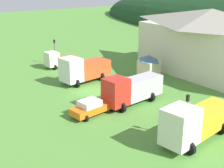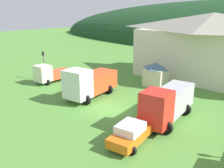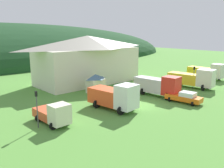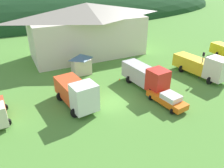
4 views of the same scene
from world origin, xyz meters
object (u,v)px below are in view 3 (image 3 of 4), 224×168
object	(u,v)px
flatbed_truck_yellow	(208,71)
traffic_light_west	(37,106)
service_pickup_orange	(185,97)
heavy_rig_striped	(194,78)
crane_truck_red	(158,85)
traffic_light_east	(194,75)
heavy_rig_white	(115,96)
traffic_cone_near_pickup	(133,94)
depot_building	(88,59)
light_truck_cream	(54,114)
play_shed_cream	(96,83)

from	to	relation	value
flatbed_truck_yellow	traffic_light_west	xyz separation A→B (m)	(-39.27, -0.92, 0.81)
flatbed_truck_yellow	service_pickup_orange	world-z (taller)	flatbed_truck_yellow
heavy_rig_striped	flatbed_truck_yellow	distance (m)	10.14
heavy_rig_striped	flatbed_truck_yellow	world-z (taller)	heavy_rig_striped
crane_truck_red	service_pickup_orange	world-z (taller)	crane_truck_red
heavy_rig_striped	traffic_light_east	world-z (taller)	traffic_light_east
heavy_rig_white	traffic_cone_near_pickup	xyz separation A→B (m)	(7.64, 3.94, -1.80)
depot_building	traffic_light_east	bearing A→B (deg)	-57.17
light_truck_cream	service_pickup_orange	xyz separation A→B (m)	(18.06, -5.19, -0.39)
heavy_rig_white	traffic_cone_near_pickup	size ratio (longest dim) A/B	14.64
light_truck_cream	crane_truck_red	bearing A→B (deg)	86.27
crane_truck_red	play_shed_cream	bearing A→B (deg)	-149.02
play_shed_cream	traffic_light_west	distance (m)	15.77
traffic_light_east	heavy_rig_white	bearing A→B (deg)	177.52
heavy_rig_white	crane_truck_red	world-z (taller)	heavy_rig_white
depot_building	heavy_rig_white	xyz separation A→B (m)	(-7.50, -16.13, -3.01)
heavy_rig_striped	traffic_light_west	world-z (taller)	traffic_light_west
play_shed_cream	traffic_light_west	bearing A→B (deg)	-151.07
light_truck_cream	heavy_rig_striped	distance (m)	27.67
service_pickup_orange	traffic_light_west	size ratio (longest dim) A/B	1.32
heavy_rig_white	service_pickup_orange	xyz separation A→B (m)	(9.53, -4.50, -0.97)
play_shed_cream	light_truck_cream	world-z (taller)	play_shed_cream
heavy_rig_striped	heavy_rig_white	bearing A→B (deg)	-98.63
play_shed_cream	flatbed_truck_yellow	xyz separation A→B (m)	(25.49, -6.70, 0.03)
light_truck_cream	heavy_rig_white	xyz separation A→B (m)	(8.54, -0.69, 0.58)
depot_building	heavy_rig_striped	distance (m)	20.44
light_truck_cream	heavy_rig_white	distance (m)	8.58
traffic_light_west	traffic_cone_near_pickup	distance (m)	18.36
depot_building	traffic_light_west	distance (m)	23.51
heavy_rig_white	heavy_rig_striped	bearing A→B (deg)	81.46
crane_truck_red	traffic_light_west	xyz separation A→B (m)	(-19.96, 0.62, 0.71)
play_shed_cream	flatbed_truck_yellow	distance (m)	26.36
flatbed_truck_yellow	depot_building	bearing A→B (deg)	-122.73
play_shed_cream	traffic_light_west	xyz separation A→B (m)	(-13.78, -7.62, 0.84)
depot_building	traffic_light_west	bearing A→B (deg)	-139.53
traffic_light_east	flatbed_truck_yellow	bearing A→B (deg)	14.15
play_shed_cream	heavy_rig_striped	distance (m)	18.02
depot_building	service_pickup_orange	world-z (taller)	depot_building
play_shed_cream	traffic_light_east	distance (m)	17.65
traffic_light_east	traffic_cone_near_pickup	distance (m)	12.03
heavy_rig_striped	traffic_cone_near_pickup	world-z (taller)	heavy_rig_striped
crane_truck_red	light_truck_cream	bearing A→B (deg)	-97.06
light_truck_cream	flatbed_truck_yellow	world-z (taller)	flatbed_truck_yellow
play_shed_cream	heavy_rig_striped	world-z (taller)	heavy_rig_striped
depot_building	heavy_rig_white	bearing A→B (deg)	-114.94
depot_building	traffic_light_west	xyz separation A→B (m)	(-17.80, -15.18, -2.32)
traffic_light_east	traffic_cone_near_pickup	size ratio (longest dim) A/B	8.22
play_shed_cream	heavy_rig_striped	xyz separation A→B (m)	(15.62, -8.99, 0.13)
crane_truck_red	traffic_light_west	size ratio (longest dim) A/B	1.90
heavy_rig_white	traffic_cone_near_pickup	bearing A→B (deg)	110.02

